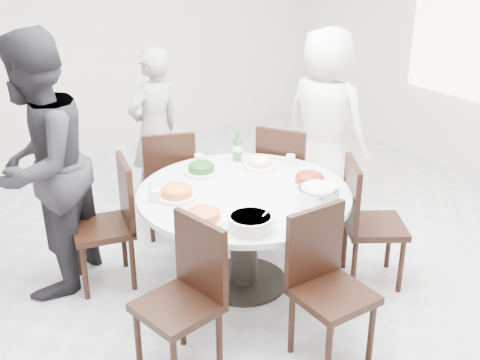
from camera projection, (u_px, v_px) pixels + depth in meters
floor at (244, 266)px, 4.71m from camera, size 6.00×6.00×0.01m
wall_back at (86, 31)px, 6.43m from camera, size 6.00×0.01×2.80m
dining_table at (244, 239)px, 4.35m from camera, size 1.50×1.50×0.75m
chair_ne at (287, 176)px, 5.16m from camera, size 0.58×0.58×0.95m
chair_n at (168, 180)px, 5.07m from camera, size 0.54×0.54×0.95m
chair_nw at (102, 225)px, 4.32m from camera, size 0.51×0.51×0.95m
chair_sw at (177, 304)px, 3.44m from camera, size 0.49×0.49×0.95m
chair_s at (334, 292)px, 3.55m from camera, size 0.42×0.42×0.95m
chair_se at (375, 223)px, 4.36m from camera, size 0.58×0.58×0.95m
diner_right at (325, 123)px, 5.33m from camera, size 0.75×0.94×1.68m
diner_middle at (155, 131)px, 5.39m from camera, size 0.61×0.47×1.50m
diner_left at (39, 167)px, 4.12m from camera, size 1.15×1.15×1.88m
dish_greens at (202, 170)px, 4.48m from camera, size 0.25×0.25×0.07m
dish_pale at (260, 164)px, 4.59m from camera, size 0.24×0.24×0.06m
dish_orange at (177, 193)px, 4.09m from camera, size 0.28×0.28×0.07m
dish_redbrown at (309, 180)px, 4.29m from camera, size 0.27×0.27×0.07m
dish_tofu at (204, 217)px, 3.76m from camera, size 0.28×0.28×0.07m
rice_bowl at (318, 197)px, 3.98m from camera, size 0.28×0.28×0.12m
soup_bowl at (251, 222)px, 3.68m from camera, size 0.28×0.28×0.09m
beverage_bottle at (237, 146)px, 4.69m from camera, size 0.07×0.07×0.24m
tea_cups at (201, 159)px, 4.67m from camera, size 0.07×0.07×0.08m
chopsticks at (201, 161)px, 4.70m from camera, size 0.24×0.04×0.01m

